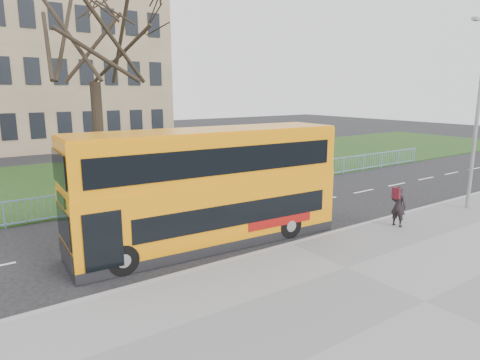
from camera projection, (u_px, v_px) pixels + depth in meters
name	position (u px, v px, depth m)	size (l,w,h in m)	color
ground	(263.00, 235.00, 16.43)	(120.00, 120.00, 0.00)	black
pavement	(425.00, 304.00, 11.02)	(80.00, 10.50, 0.12)	slate
kerb	(290.00, 245.00, 15.18)	(80.00, 0.20, 0.14)	gray
grass_verge	(128.00, 175.00, 27.87)	(80.00, 15.40, 0.08)	#1C3212
guard_railing	(183.00, 189.00, 21.60)	(40.00, 0.12, 1.10)	#7E9EE0
bare_tree	(93.00, 59.00, 21.31)	(9.64, 9.64, 13.78)	black
yellow_bus	(209.00, 185.00, 15.08)	(9.86, 2.90, 4.08)	orange
pedestrian	(398.00, 206.00, 16.96)	(0.60, 0.39, 1.65)	black
street_lamp	(477.00, 109.00, 18.75)	(1.74, 0.40, 8.23)	gray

